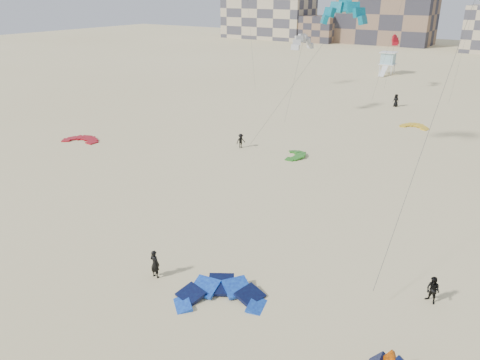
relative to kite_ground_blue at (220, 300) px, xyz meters
The scene contains 16 objects.
ground 4.17m from the kite_ground_blue, 164.78° to the left, with size 320.00×320.00×0.00m, color beige.
kite_ground_blue is the anchor object (origin of this frame).
kite_ground_red 33.72m from the kite_ground_blue, 153.50° to the left, with size 3.78×4.00×0.44m, color #BC021F, non-canonical shape.
kite_ground_green 24.89m from the kite_ground_blue, 107.95° to the left, with size 2.94×3.10×0.59m, color #399127, non-canonical shape.
kite_ground_yellow 41.46m from the kite_ground_blue, 90.48° to the left, with size 3.10×3.24×0.59m, color yellow, non-canonical shape.
kitesurfer_main 4.61m from the kite_ground_blue, behind, with size 0.65×0.43×1.78m, color black.
kitesurfer_b 11.52m from the kite_ground_blue, 32.69° to the left, with size 0.77×0.60×1.58m, color black.
kitesurfer_c 26.76m from the kite_ground_blue, 121.07° to the left, with size 1.01×0.58×1.56m, color black.
kitesurfer_e 51.69m from the kite_ground_blue, 96.25° to the left, with size 0.89×0.58×1.82m, color black.
kite_fly_teal_a 28.60m from the kite_ground_blue, 99.22° to the left, with size 9.99×6.33×14.18m.
kite_fly_grey 42.83m from the kite_ground_blue, 110.99° to the left, with size 4.12×9.59×9.64m.
kite_fly_red 64.79m from the kite_ground_blue, 99.12° to the left, with size 3.64×6.84×8.13m.
lifeguard_tower_far 80.26m from the kite_ground_blue, 101.15° to the left, with size 3.22×6.01×4.35m.
condo_west_a 150.71m from the kite_ground_blue, 119.45° to the left, with size 30.00×15.00×14.00m, color #C0AE8C.
condo_west_b 139.60m from the kite_ground_blue, 104.14° to the left, with size 28.00×14.00×18.00m, color #80634D.
condo_fill_left 140.00m from the kite_ground_blue, 112.71° to the left, with size 12.00×10.00×8.00m, color #80634D.
Camera 1 is at (16.68, -18.18, 15.80)m, focal length 35.00 mm.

